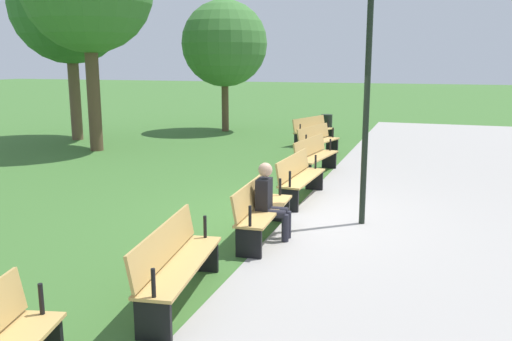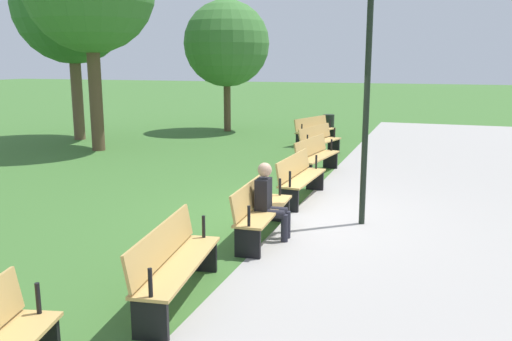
{
  "view_description": "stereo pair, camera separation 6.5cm",
  "coord_description": "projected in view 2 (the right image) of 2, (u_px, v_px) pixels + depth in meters",
  "views": [
    {
      "loc": [
        8.85,
        2.36,
        2.72
      ],
      "look_at": [
        -0.0,
        -0.59,
        0.8
      ],
      "focal_mm": 37.41,
      "sensor_mm": 36.0,
      "label": 1
    },
    {
      "loc": [
        8.83,
        2.42,
        2.72
      ],
      "look_at": [
        -0.0,
        -0.59,
        0.8
      ],
      "focal_mm": 37.41,
      "sensor_mm": 36.0,
      "label": 2
    }
  ],
  "objects": [
    {
      "name": "tree_4",
      "position": [
        71.0,
        6.0,
        17.98
      ],
      "size": [
        3.9,
        3.9,
        6.52
      ],
      "color": "brown",
      "rests_on": "ground"
    },
    {
      "name": "person_seated",
      "position": [
        269.0,
        199.0,
        8.21
      ],
      "size": [
        0.34,
        0.53,
        1.2
      ],
      "rotation": [
        0.0,
        0.0,
        0.05
      ],
      "color": "black",
      "rests_on": "ground"
    },
    {
      "name": "bench_4",
      "position": [
        260.0,
        208.0,
        8.29
      ],
      "size": [
        1.96,
        0.56,
        0.89
      ],
      "rotation": [
        0.0,
        0.0,
        0.05
      ],
      "color": "tan",
      "rests_on": "ground"
    },
    {
      "name": "tree_0",
      "position": [
        227.0,
        44.0,
        20.47
      ],
      "size": [
        3.29,
        3.29,
        5.02
      ],
      "color": "brown",
      "rests_on": "ground"
    },
    {
      "name": "path_paving",
      "position": [
        470.0,
        234.0,
        8.54
      ],
      "size": [
        31.73,
        6.07,
        0.01
      ],
      "primitive_type": "cube",
      "color": "#A39E99",
      "rests_on": "ground"
    },
    {
      "name": "bench_0",
      "position": [
        314.0,
        130.0,
        17.75
      ],
      "size": [
        1.99,
        1.06,
        0.89
      ],
      "rotation": [
        0.0,
        0.0,
        -0.32
      ],
      "color": "tan",
      "rests_on": "ground"
    },
    {
      "name": "bench_3",
      "position": [
        300.0,
        176.0,
        10.58
      ],
      "size": [
        1.96,
        0.56,
        0.89
      ],
      "rotation": [
        0.0,
        0.0,
        -0.05
      ],
      "color": "tan",
      "rests_on": "ground"
    },
    {
      "name": "bench_2",
      "position": [
        316.0,
        155.0,
        12.94
      ],
      "size": [
        1.98,
        0.74,
        0.89
      ],
      "rotation": [
        0.0,
        0.0,
        -0.14
      ],
      "color": "tan",
      "rests_on": "ground"
    },
    {
      "name": "bench_1",
      "position": [
        319.0,
        140.0,
        15.33
      ],
      "size": [
        1.99,
        0.9,
        0.89
      ],
      "rotation": [
        0.0,
        0.0,
        -0.23
      ],
      "color": "tan",
      "rests_on": "ground"
    },
    {
      "name": "ground_plane",
      "position": [
        287.0,
        217.0,
        9.5
      ],
      "size": [
        120.0,
        120.0,
        0.0
      ],
      "primitive_type": "plane",
      "color": "#3D6B2D"
    },
    {
      "name": "trash_bin",
      "position": [
        329.0,
        126.0,
        19.53
      ],
      "size": [
        0.41,
        0.41,
        0.81
      ],
      "primitive_type": "cylinder",
      "color": "black",
      "rests_on": "ground"
    },
    {
      "name": "lamp_post",
      "position": [
        368.0,
        55.0,
        8.52
      ],
      "size": [
        0.32,
        0.32,
        4.05
      ],
      "color": "black",
      "rests_on": "ground"
    },
    {
      "name": "bench_5",
      "position": [
        174.0,
        261.0,
        6.08
      ],
      "size": [
        1.98,
        0.74,
        0.89
      ],
      "rotation": [
        0.0,
        0.0,
        0.14
      ],
      "color": "tan",
      "rests_on": "ground"
    }
  ]
}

